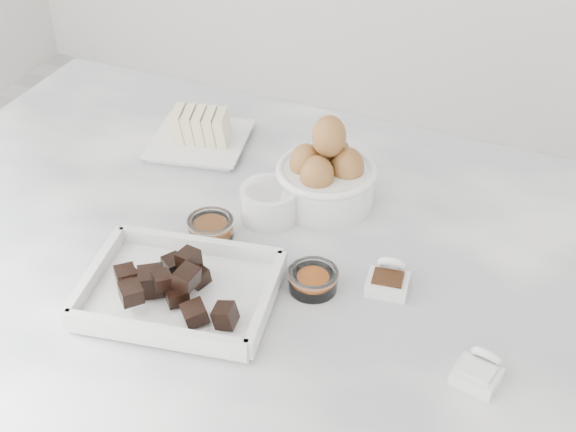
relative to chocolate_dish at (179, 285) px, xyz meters
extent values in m
cube|color=silver|center=(0.06, 0.14, -0.05)|extent=(1.20, 0.80, 0.04)
cube|color=white|center=(0.00, 0.00, -0.02)|extent=(0.26, 0.21, 0.01)
cube|color=white|center=(-0.16, 0.35, -0.02)|extent=(0.16, 0.16, 0.01)
cube|color=white|center=(-0.16, 0.35, -0.01)|extent=(0.18, 0.18, 0.00)
cylinder|color=white|center=(0.03, 0.21, 0.00)|extent=(0.08, 0.08, 0.05)
cylinder|color=white|center=(0.03, 0.21, 0.02)|extent=(0.07, 0.07, 0.01)
cylinder|color=white|center=(0.09, 0.28, 0.00)|extent=(0.15, 0.15, 0.06)
torus|color=white|center=(0.09, 0.28, 0.03)|extent=(0.15, 0.15, 0.01)
ellipsoid|color=brown|center=(0.12, 0.28, 0.04)|extent=(0.05, 0.05, 0.06)
ellipsoid|color=brown|center=(0.06, 0.28, 0.04)|extent=(0.05, 0.05, 0.06)
ellipsoid|color=brown|center=(0.10, 0.31, 0.04)|extent=(0.05, 0.05, 0.06)
ellipsoid|color=brown|center=(0.09, 0.25, 0.04)|extent=(0.05, 0.05, 0.06)
ellipsoid|color=brown|center=(0.09, 0.28, 0.09)|extent=(0.05, 0.05, 0.06)
cylinder|color=white|center=(-0.03, 0.13, -0.01)|extent=(0.06, 0.06, 0.03)
torus|color=white|center=(-0.03, 0.13, 0.00)|extent=(0.07, 0.07, 0.01)
cylinder|color=orange|center=(-0.03, 0.13, -0.02)|extent=(0.05, 0.05, 0.01)
cylinder|color=white|center=(0.15, 0.09, -0.01)|extent=(0.06, 0.06, 0.03)
torus|color=white|center=(0.15, 0.09, 0.00)|extent=(0.07, 0.07, 0.01)
ellipsoid|color=#FB5407|center=(0.15, 0.09, -0.01)|extent=(0.04, 0.04, 0.02)
cube|color=white|center=(0.24, 0.12, -0.02)|extent=(0.06, 0.05, 0.02)
cube|color=black|center=(0.24, 0.12, 0.00)|extent=(0.04, 0.04, 0.00)
torus|color=white|center=(0.24, 0.15, 0.00)|extent=(0.04, 0.04, 0.04)
cube|color=white|center=(0.38, 0.01, -0.02)|extent=(0.06, 0.05, 0.02)
cube|color=white|center=(0.38, 0.01, 0.00)|extent=(0.04, 0.04, 0.00)
torus|color=white|center=(0.38, 0.04, 0.00)|extent=(0.04, 0.04, 0.04)
camera|label=1|loc=(0.43, -0.65, 0.68)|focal=50.00mm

